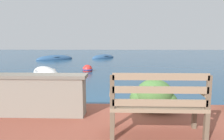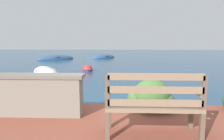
{
  "view_description": "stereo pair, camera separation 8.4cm",
  "coord_description": "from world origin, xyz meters",
  "px_view_note": "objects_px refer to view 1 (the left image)",
  "views": [
    {
      "loc": [
        0.26,
        -4.18,
        1.54
      ],
      "look_at": [
        -0.05,
        5.56,
        0.2
      ],
      "focal_mm": 32.0,
      "sensor_mm": 36.0,
      "label": 1
    },
    {
      "loc": [
        0.34,
        -4.18,
        1.54
      ],
      "look_at": [
        -0.05,
        5.56,
        0.2
      ],
      "focal_mm": 32.0,
      "sensor_mm": 36.0,
      "label": 2
    }
  ],
  "objects_px": {
    "mooring_buoy": "(87,70)",
    "rowboat_nearest": "(46,74)",
    "park_bench": "(157,103)",
    "rowboat_mid": "(55,59)",
    "rowboat_far": "(103,58)"
  },
  "relations": [
    {
      "from": "park_bench",
      "to": "rowboat_mid",
      "type": "bearing_deg",
      "value": 109.88
    },
    {
      "from": "park_bench",
      "to": "rowboat_far",
      "type": "height_order",
      "value": "park_bench"
    },
    {
      "from": "rowboat_nearest",
      "to": "rowboat_mid",
      "type": "height_order",
      "value": "rowboat_mid"
    },
    {
      "from": "park_bench",
      "to": "rowboat_nearest",
      "type": "bearing_deg",
      "value": 118.98
    },
    {
      "from": "park_bench",
      "to": "rowboat_nearest",
      "type": "xyz_separation_m",
      "value": [
        -3.96,
        6.43,
        -0.64
      ]
    },
    {
      "from": "rowboat_nearest",
      "to": "mooring_buoy",
      "type": "relative_size",
      "value": 5.31
    },
    {
      "from": "rowboat_mid",
      "to": "mooring_buoy",
      "type": "height_order",
      "value": "rowboat_mid"
    },
    {
      "from": "park_bench",
      "to": "rowboat_nearest",
      "type": "distance_m",
      "value": 7.57
    },
    {
      "from": "rowboat_mid",
      "to": "mooring_buoy",
      "type": "xyz_separation_m",
      "value": [
        4.08,
        -7.27,
        0.03
      ]
    },
    {
      "from": "rowboat_mid",
      "to": "rowboat_far",
      "type": "relative_size",
      "value": 1.21
    },
    {
      "from": "park_bench",
      "to": "rowboat_mid",
      "type": "xyz_separation_m",
      "value": [
        -6.3,
        15.2,
        -0.64
      ]
    },
    {
      "from": "park_bench",
      "to": "rowboat_far",
      "type": "relative_size",
      "value": 0.5
    },
    {
      "from": "mooring_buoy",
      "to": "rowboat_nearest",
      "type": "bearing_deg",
      "value": -139.18
    },
    {
      "from": "rowboat_nearest",
      "to": "mooring_buoy",
      "type": "xyz_separation_m",
      "value": [
        1.74,
        1.5,
        0.03
      ]
    },
    {
      "from": "rowboat_far",
      "to": "park_bench",
      "type": "bearing_deg",
      "value": -129.73
    }
  ]
}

